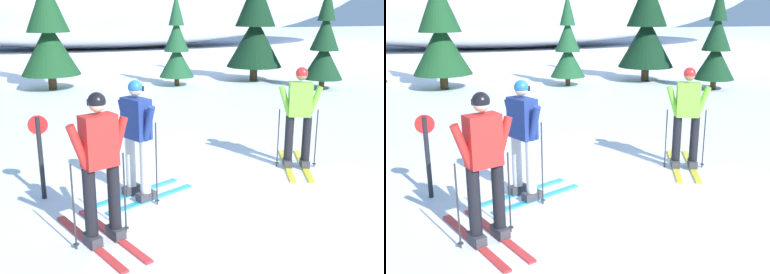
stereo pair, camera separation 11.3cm
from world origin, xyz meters
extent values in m
plane|color=white|center=(0.00, 0.00, 0.00)|extent=(120.00, 120.00, 0.00)
cube|color=#2893CC|center=(-1.18, 0.44, 0.01)|extent=(1.45, 0.74, 0.03)
cube|color=#2893CC|center=(-1.03, 0.11, 0.01)|extent=(1.45, 0.74, 0.03)
cube|color=#38383D|center=(-1.27, 0.39, 0.09)|extent=(0.31, 0.24, 0.12)
cube|color=#38383D|center=(-1.12, 0.07, 0.09)|extent=(0.31, 0.24, 0.12)
cylinder|color=silver|center=(-1.27, 0.39, 0.54)|extent=(0.15, 0.15, 0.79)
cylinder|color=silver|center=(-1.12, 0.07, 0.54)|extent=(0.15, 0.15, 0.79)
cube|color=navy|center=(-1.19, 0.23, 1.23)|extent=(0.40, 0.51, 0.58)
cylinder|color=navy|center=(-1.31, 0.48, 1.18)|extent=(0.21, 0.29, 0.58)
cylinder|color=navy|center=(-1.08, -0.02, 1.18)|extent=(0.21, 0.29, 0.58)
sphere|color=beige|center=(-1.19, 0.23, 1.65)|extent=(0.19, 0.19, 0.19)
sphere|color=#2366B2|center=(-1.19, 0.23, 1.68)|extent=(0.21, 0.21, 0.21)
cube|color=black|center=(-1.12, 0.27, 1.66)|extent=(0.10, 0.15, 0.07)
cylinder|color=#2D2D33|center=(-1.29, 0.59, 0.61)|extent=(0.02, 0.02, 1.22)
cylinder|color=#2D2D33|center=(-1.29, 0.59, 0.06)|extent=(0.07, 0.07, 0.01)
cylinder|color=#2D2D33|center=(-0.99, -0.07, 0.61)|extent=(0.02, 0.02, 1.22)
cylinder|color=#2D2D33|center=(-0.99, -0.07, 0.06)|extent=(0.07, 0.07, 0.01)
cube|color=red|center=(-2.06, -0.91, 0.01)|extent=(0.68, 1.65, 0.03)
cube|color=red|center=(-1.76, -0.81, 0.01)|extent=(0.68, 1.65, 0.03)
cube|color=#38383D|center=(-2.02, -1.01, 0.09)|extent=(0.23, 0.31, 0.12)
cube|color=#38383D|center=(-1.73, -0.90, 0.09)|extent=(0.23, 0.31, 0.12)
cylinder|color=black|center=(-2.02, -1.01, 0.56)|extent=(0.15, 0.15, 0.83)
cylinder|color=black|center=(-1.73, -0.90, 0.56)|extent=(0.15, 0.15, 0.83)
cube|color=red|center=(-1.87, -0.95, 1.28)|extent=(0.45, 0.36, 0.61)
cylinder|color=red|center=(-2.11, -1.04, 1.24)|extent=(0.29, 0.19, 0.58)
cylinder|color=red|center=(-1.64, -0.87, 1.24)|extent=(0.29, 0.19, 0.58)
sphere|color=beige|center=(-1.87, -0.95, 1.71)|extent=(0.19, 0.19, 0.19)
sphere|color=black|center=(-1.87, -0.95, 1.74)|extent=(0.21, 0.21, 0.21)
cube|color=black|center=(-1.90, -0.88, 1.72)|extent=(0.15, 0.08, 0.07)
cylinder|color=#2D2D33|center=(-2.21, -1.01, 0.53)|extent=(0.02, 0.02, 1.06)
cylinder|color=#2D2D33|center=(-2.21, -1.01, 0.06)|extent=(0.07, 0.07, 0.01)
cylinder|color=#2D2D33|center=(-1.58, -0.78, 0.53)|extent=(0.02, 0.02, 1.06)
cylinder|color=#2D2D33|center=(-1.58, -0.78, 0.06)|extent=(0.07, 0.07, 0.01)
cube|color=gold|center=(1.66, 0.83, 0.01)|extent=(0.77, 1.64, 0.03)
cube|color=gold|center=(1.94, 0.72, 0.01)|extent=(0.77, 1.64, 0.03)
cube|color=#38383D|center=(1.62, 0.74, 0.09)|extent=(0.24, 0.31, 0.12)
cube|color=#38383D|center=(1.90, 0.63, 0.09)|extent=(0.24, 0.31, 0.12)
cylinder|color=black|center=(1.62, 0.74, 0.55)|extent=(0.15, 0.15, 0.80)
cylinder|color=black|center=(1.90, 0.63, 0.55)|extent=(0.15, 0.15, 0.80)
cube|color=#75C638|center=(1.76, 0.68, 1.24)|extent=(0.44, 0.37, 0.59)
cylinder|color=#75C638|center=(1.54, 0.78, 1.19)|extent=(0.29, 0.20, 0.58)
cylinder|color=#75C638|center=(1.98, 0.59, 1.19)|extent=(0.29, 0.20, 0.58)
sphere|color=#A37556|center=(1.76, 0.68, 1.66)|extent=(0.19, 0.19, 0.19)
sphere|color=red|center=(1.76, 0.68, 1.69)|extent=(0.21, 0.21, 0.21)
cube|color=black|center=(1.79, 0.76, 1.67)|extent=(0.15, 0.09, 0.07)
cylinder|color=#2D2D33|center=(1.48, 0.87, 0.53)|extent=(0.02, 0.02, 1.05)
cylinder|color=#2D2D33|center=(1.48, 0.87, 0.06)|extent=(0.07, 0.07, 0.01)
cylinder|color=#2D2D33|center=(2.09, 0.61, 0.53)|extent=(0.02, 0.02, 1.05)
cylinder|color=#2D2D33|center=(2.09, 0.61, 0.06)|extent=(0.07, 0.07, 0.01)
cylinder|color=#47301E|center=(-2.02, 10.66, 0.36)|extent=(0.28, 0.28, 0.71)
cone|color=#194723|center=(-2.02, 10.66, 1.44)|extent=(2.03, 2.03, 1.82)
cone|color=#194723|center=(-2.02, 10.66, 2.89)|extent=(1.46, 1.46, 1.82)
cylinder|color=#47301E|center=(2.38, 10.08, 0.23)|extent=(0.18, 0.18, 0.45)
cone|color=#1E512D|center=(2.38, 10.08, 0.91)|extent=(1.29, 1.29, 1.15)
cone|color=#1E512D|center=(2.38, 10.08, 1.83)|extent=(0.93, 0.93, 1.15)
cone|color=#1E512D|center=(2.38, 10.08, 2.75)|extent=(0.57, 0.57, 1.15)
cylinder|color=#47301E|center=(5.62, 10.29, 0.38)|extent=(0.30, 0.30, 0.75)
cone|color=black|center=(5.62, 10.29, 1.53)|extent=(2.15, 2.15, 1.93)
cone|color=black|center=(5.62, 10.29, 3.07)|extent=(1.55, 1.55, 1.93)
cylinder|color=#47301E|center=(7.05, 7.74, 0.24)|extent=(0.19, 0.19, 0.49)
cone|color=#14381E|center=(7.05, 7.74, 0.99)|extent=(1.39, 1.39, 1.25)
cone|color=#14381E|center=(7.05, 7.74, 1.98)|extent=(1.00, 1.00, 1.25)
cone|color=#14381E|center=(7.05, 7.74, 2.98)|extent=(0.61, 0.61, 1.25)
cylinder|color=black|center=(-2.54, 0.69, 0.63)|extent=(0.07, 0.07, 1.25)
cylinder|color=red|center=(-2.54, 0.69, 1.13)|extent=(0.28, 0.02, 0.28)
camera|label=1|loc=(-2.46, -6.01, 2.73)|focal=42.58mm
camera|label=2|loc=(-2.35, -6.04, 2.73)|focal=42.58mm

